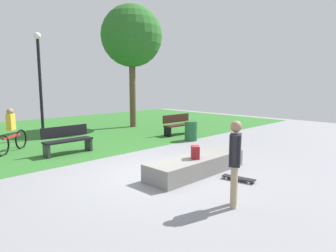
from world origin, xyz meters
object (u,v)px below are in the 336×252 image
(tree_young_birch, at_px, (132,37))
(park_bench_center_lawn, at_px, (67,139))
(park_bench_by_oak, at_px, (178,124))
(lamp_post, at_px, (40,76))
(skateboard_by_ledge, at_px, (239,178))
(skater_performing_trick, at_px, (235,157))
(backpack_on_ledge, at_px, (195,152))
(trash_bin, at_px, (191,131))
(cyclist_on_bicycle, at_px, (12,134))
(concrete_ledge, at_px, (197,165))

(tree_young_birch, bearing_deg, park_bench_center_lawn, -148.42)
(park_bench_by_oak, bearing_deg, lamp_post, 146.62)
(skateboard_by_ledge, bearing_deg, park_bench_center_lawn, 106.00)
(skater_performing_trick, relative_size, skateboard_by_ledge, 2.00)
(backpack_on_ledge, distance_m, tree_young_birch, 9.77)
(park_bench_center_lawn, relative_size, trash_bin, 2.04)
(tree_young_birch, bearing_deg, lamp_post, -177.29)
(park_bench_center_lawn, relative_size, cyclist_on_bicycle, 1.05)
(park_bench_center_lawn, relative_size, lamp_post, 0.37)
(skateboard_by_ledge, bearing_deg, cyclist_on_bicycle, 111.54)
(concrete_ledge, bearing_deg, skateboard_by_ledge, -78.14)
(concrete_ledge, xyz_separation_m, skateboard_by_ledge, (0.23, -1.11, -0.16))
(concrete_ledge, xyz_separation_m, backpack_on_ledge, (-0.17, -0.09, 0.38))
(tree_young_birch, bearing_deg, park_bench_by_oak, -91.66)
(backpack_on_ledge, xyz_separation_m, park_bench_by_oak, (4.10, 4.41, -0.12))
(lamp_post, bearing_deg, concrete_ledge, -83.24)
(cyclist_on_bicycle, bearing_deg, skateboard_by_ledge, -68.46)
(skater_performing_trick, relative_size, lamp_post, 0.38)
(concrete_ledge, xyz_separation_m, park_bench_by_oak, (3.93, 4.32, 0.26))
(park_bench_center_lawn, xyz_separation_m, park_bench_by_oak, (5.29, -0.10, 0.00))
(tree_young_birch, height_order, cyclist_on_bicycle, tree_young_birch)
(park_bench_center_lawn, xyz_separation_m, trash_bin, (4.62, -1.43, -0.09))
(tree_young_birch, xyz_separation_m, cyclist_on_bicycle, (-6.60, -1.75, -4.05))
(trash_bin, bearing_deg, tree_young_birch, 80.85)
(skater_performing_trick, height_order, park_bench_center_lawn, skater_performing_trick)
(backpack_on_ledge, distance_m, cyclist_on_bicycle, 6.52)
(concrete_ledge, distance_m, park_bench_by_oak, 5.85)
(lamp_post, distance_m, cyclist_on_bicycle, 3.01)
(skateboard_by_ledge, height_order, cyclist_on_bicycle, cyclist_on_bicycle)
(backpack_on_ledge, xyz_separation_m, park_bench_center_lawn, (-1.18, 4.51, -0.12))
(lamp_post, xyz_separation_m, cyclist_on_bicycle, (-1.68, -1.52, -1.98))
(concrete_ledge, distance_m, tree_young_birch, 9.80)
(lamp_post, relative_size, trash_bin, 5.49)
(backpack_on_ledge, xyz_separation_m, lamp_post, (-0.72, 7.59, 2.02))
(skateboard_by_ledge, bearing_deg, concrete_ledge, 101.86)
(skater_performing_trick, height_order, tree_young_birch, tree_young_birch)
(skateboard_by_ledge, relative_size, lamp_post, 0.19)
(concrete_ledge, xyz_separation_m, tree_young_birch, (4.03, 7.73, 4.47))
(lamp_post, xyz_separation_m, trash_bin, (4.16, -4.50, -2.22))
(backpack_on_ledge, height_order, tree_young_birch, tree_young_birch)
(tree_young_birch, bearing_deg, cyclist_on_bicycle, -165.11)
(skater_performing_trick, bearing_deg, park_bench_center_lawn, 92.08)
(park_bench_center_lawn, distance_m, tree_young_birch, 7.59)
(park_bench_center_lawn, distance_m, lamp_post, 3.77)
(concrete_ledge, bearing_deg, trash_bin, 42.54)
(backpack_on_ledge, relative_size, skater_performing_trick, 0.19)
(park_bench_center_lawn, height_order, tree_young_birch, tree_young_birch)
(skateboard_by_ledge, height_order, tree_young_birch, tree_young_birch)
(skater_performing_trick, relative_size, park_bench_by_oak, 1.02)
(skateboard_by_ledge, bearing_deg, lamp_post, 97.42)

